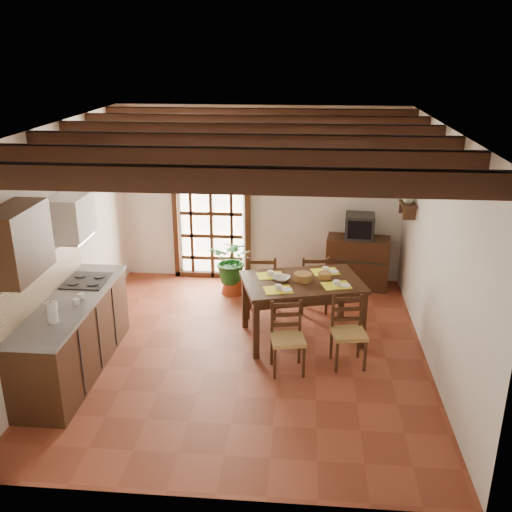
# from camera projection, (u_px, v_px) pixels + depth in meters

# --- Properties ---
(ground_plane) EXTENTS (5.00, 5.00, 0.00)m
(ground_plane) POSITION_uv_depth(u_px,v_px,m) (245.00, 352.00, 7.21)
(ground_plane) COLOR brown
(room_shell) EXTENTS (4.52, 5.02, 2.81)m
(room_shell) POSITION_uv_depth(u_px,v_px,m) (244.00, 214.00, 6.58)
(room_shell) COLOR silver
(room_shell) RESTS_ON ground_plane
(ceiling_beams) EXTENTS (4.50, 4.34, 0.20)m
(ceiling_beams) POSITION_uv_depth(u_px,v_px,m) (244.00, 137.00, 6.28)
(ceiling_beams) COLOR black
(ceiling_beams) RESTS_ON room_shell
(french_door) EXTENTS (1.26, 0.11, 2.32)m
(french_door) POSITION_uv_depth(u_px,v_px,m) (211.00, 209.00, 9.15)
(french_door) COLOR white
(french_door) RESTS_ON ground_plane
(kitchen_counter) EXTENTS (0.64, 2.25, 1.38)m
(kitchen_counter) POSITION_uv_depth(u_px,v_px,m) (73.00, 335.00, 6.65)
(kitchen_counter) COLOR #341D10
(kitchen_counter) RESTS_ON ground_plane
(upper_cabinet) EXTENTS (0.35, 0.80, 0.70)m
(upper_cabinet) POSITION_uv_depth(u_px,v_px,m) (18.00, 242.00, 5.52)
(upper_cabinet) COLOR #341D10
(upper_cabinet) RESTS_ON room_shell
(range_hood) EXTENTS (0.38, 0.60, 0.54)m
(range_hood) POSITION_uv_depth(u_px,v_px,m) (72.00, 217.00, 6.73)
(range_hood) COLOR white
(range_hood) RESTS_ON room_shell
(counter_items) EXTENTS (0.50, 1.43, 0.25)m
(counter_items) POSITION_uv_depth(u_px,v_px,m) (72.00, 293.00, 6.56)
(counter_items) COLOR black
(counter_items) RESTS_ON kitchen_counter
(dining_table) EXTENTS (1.70, 1.32, 0.81)m
(dining_table) POSITION_uv_depth(u_px,v_px,m) (302.00, 288.00, 7.34)
(dining_table) COLOR black
(dining_table) RESTS_ON ground_plane
(chair_near_left) EXTENTS (0.45, 0.44, 0.85)m
(chair_near_left) POSITION_uv_depth(u_px,v_px,m) (287.00, 350.00, 6.72)
(chair_near_left) COLOR #AA8748
(chair_near_left) RESTS_ON ground_plane
(chair_near_right) EXTENTS (0.45, 0.44, 0.86)m
(chair_near_right) POSITION_uv_depth(u_px,v_px,m) (348.00, 344.00, 6.84)
(chair_near_right) COLOR #AA8748
(chair_near_right) RESTS_ON ground_plane
(chair_far_left) EXTENTS (0.43, 0.41, 0.92)m
(chair_far_left) POSITION_uv_depth(u_px,v_px,m) (262.00, 296.00, 8.12)
(chair_far_left) COLOR #AA8748
(chair_far_left) RESTS_ON ground_plane
(chair_far_right) EXTENTS (0.45, 0.43, 0.88)m
(chair_far_right) POSITION_uv_depth(u_px,v_px,m) (313.00, 293.00, 8.26)
(chair_far_right) COLOR #AA8748
(chair_far_right) RESTS_ON ground_plane
(table_setting) EXTENTS (1.09, 0.73, 0.10)m
(table_setting) POSITION_uv_depth(u_px,v_px,m) (303.00, 274.00, 7.27)
(table_setting) COLOR yellow
(table_setting) RESTS_ON dining_table
(table_bowl) EXTENTS (0.27, 0.27, 0.05)m
(table_bowl) POSITION_uv_depth(u_px,v_px,m) (281.00, 279.00, 7.29)
(table_bowl) COLOR white
(table_bowl) RESTS_ON dining_table
(sideboard) EXTENTS (1.02, 0.55, 0.82)m
(sideboard) POSITION_uv_depth(u_px,v_px,m) (357.00, 262.00, 9.02)
(sideboard) COLOR #341D10
(sideboard) RESTS_ON ground_plane
(crt_tv) EXTENTS (0.48, 0.45, 0.38)m
(crt_tv) POSITION_uv_depth(u_px,v_px,m) (360.00, 226.00, 8.81)
(crt_tv) COLOR black
(crt_tv) RESTS_ON sideboard
(fuse_box) EXTENTS (0.25, 0.03, 0.32)m
(fuse_box) POSITION_uv_depth(u_px,v_px,m) (358.00, 176.00, 8.80)
(fuse_box) COLOR white
(fuse_box) RESTS_ON room_shell
(plant_pot) EXTENTS (0.38, 0.38, 0.23)m
(plant_pot) POSITION_uv_depth(u_px,v_px,m) (233.00, 286.00, 8.89)
(plant_pot) COLOR maroon
(plant_pot) RESTS_ON ground_plane
(potted_plant) EXTENTS (1.97, 1.79, 1.88)m
(potted_plant) POSITION_uv_depth(u_px,v_px,m) (233.00, 259.00, 8.73)
(potted_plant) COLOR #144C19
(potted_plant) RESTS_ON ground_plane
(wall_shelf) EXTENTS (0.20, 0.42, 0.20)m
(wall_shelf) POSITION_uv_depth(u_px,v_px,m) (408.00, 207.00, 8.01)
(wall_shelf) COLOR #341D10
(wall_shelf) RESTS_ON room_shell
(shelf_vase) EXTENTS (0.15, 0.15, 0.15)m
(shelf_vase) POSITION_uv_depth(u_px,v_px,m) (409.00, 197.00, 7.96)
(shelf_vase) COLOR #B2BFB2
(shelf_vase) RESTS_ON wall_shelf
(shelf_flowers) EXTENTS (0.14, 0.14, 0.36)m
(shelf_flowers) POSITION_uv_depth(u_px,v_px,m) (410.00, 183.00, 7.89)
(shelf_flowers) COLOR yellow
(shelf_flowers) RESTS_ON shelf_vase
(framed_picture) EXTENTS (0.03, 0.32, 0.32)m
(framed_picture) POSITION_uv_depth(u_px,v_px,m) (418.00, 169.00, 7.81)
(framed_picture) COLOR brown
(framed_picture) RESTS_ON room_shell
(pendant_lamp) EXTENTS (0.36, 0.36, 0.84)m
(pendant_lamp) POSITION_uv_depth(u_px,v_px,m) (306.00, 182.00, 6.95)
(pendant_lamp) COLOR black
(pendant_lamp) RESTS_ON room_shell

